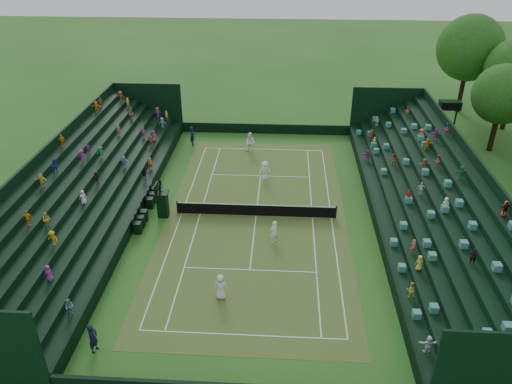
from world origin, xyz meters
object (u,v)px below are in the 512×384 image
umpire_chair (162,201)px  player_near_east (274,232)px  player_near_west (221,287)px  player_far_east (265,170)px  tennis_net (256,210)px  player_far_west (250,143)px

umpire_chair → player_near_east: size_ratio=1.77×
player_near_west → player_far_east: size_ratio=1.01×
tennis_net → player_far_east: player_far_east is taller
player_near_west → player_near_east: (2.86, 5.78, 0.03)m
player_near_west → player_far_west: bearing=-82.7°
player_near_west → player_far_east: player_near_west is taller
player_far_west → player_near_west: bearing=-67.1°
umpire_chair → player_near_west: umpire_chair is taller
umpire_chair → player_near_east: (8.14, -2.88, -0.42)m
tennis_net → umpire_chair: (-6.75, -0.40, 0.73)m
umpire_chair → player_far_east: (7.13, 6.34, -0.46)m
umpire_chair → player_far_west: bearing=64.4°
tennis_net → player_near_east: 3.57m
umpire_chair → player_far_east: 9.55m
player_near_west → umpire_chair: bearing=-50.6°
player_near_west → player_near_east: bearing=-108.3°
tennis_net → player_far_west: player_far_west is taller
player_far_east → player_near_east: bearing=-108.7°
tennis_net → player_near_east: bearing=-66.9°
umpire_chair → player_far_west: umpire_chair is taller
tennis_net → player_near_west: (-1.46, -9.05, 0.27)m
player_far_west → umpire_chair: bearing=-91.9°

